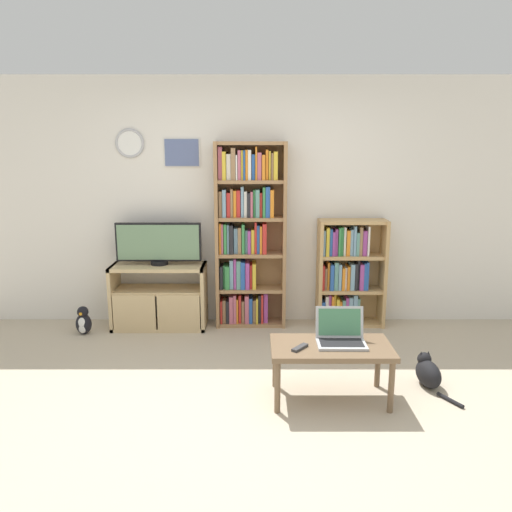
% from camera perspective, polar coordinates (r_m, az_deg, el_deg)
% --- Properties ---
extents(ground_plane, '(18.00, 18.00, 0.00)m').
position_cam_1_polar(ground_plane, '(3.86, -1.68, -16.89)').
color(ground_plane, '#BCAD93').
extents(wall_back, '(6.53, 0.09, 2.60)m').
position_cam_1_polar(wall_back, '(5.35, -1.21, 6.13)').
color(wall_back, silver).
rests_on(wall_back, ground_plane).
extents(tv_stand, '(0.98, 0.40, 0.68)m').
position_cam_1_polar(tv_stand, '(5.38, -10.93, -4.57)').
color(tv_stand, tan).
rests_on(tv_stand, ground_plane).
extents(television, '(0.88, 0.18, 0.44)m').
position_cam_1_polar(television, '(5.28, -10.99, 1.45)').
color(television, black).
rests_on(television, tv_stand).
extents(bookshelf_tall, '(0.73, 0.28, 1.94)m').
position_cam_1_polar(bookshelf_tall, '(5.23, -0.93, 2.40)').
color(bookshelf_tall, '#9E754C').
rests_on(bookshelf_tall, ground_plane).
extents(bookshelf_short, '(0.71, 0.28, 1.14)m').
position_cam_1_polar(bookshelf_short, '(5.40, 10.41, -1.93)').
color(bookshelf_short, tan).
rests_on(bookshelf_short, ground_plane).
extents(coffee_table, '(0.90, 0.49, 0.44)m').
position_cam_1_polar(coffee_table, '(3.85, 8.65, -10.77)').
color(coffee_table, brown).
rests_on(coffee_table, ground_plane).
extents(laptop, '(0.37, 0.28, 0.26)m').
position_cam_1_polar(laptop, '(3.86, 9.72, -8.85)').
color(laptop, '#B7BABC').
rests_on(laptop, coffee_table).
extents(remote_near_laptop, '(0.13, 0.15, 0.02)m').
position_cam_1_polar(remote_near_laptop, '(3.73, 5.11, -10.39)').
color(remote_near_laptop, '#38383A').
rests_on(remote_near_laptop, coffee_table).
extents(cat, '(0.26, 0.53, 0.26)m').
position_cam_1_polar(cat, '(4.34, 19.11, -12.45)').
color(cat, black).
rests_on(cat, ground_plane).
extents(penguin_figurine, '(0.16, 0.14, 0.30)m').
position_cam_1_polar(penguin_figurine, '(5.44, -19.05, -7.10)').
color(penguin_figurine, black).
rests_on(penguin_figurine, ground_plane).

